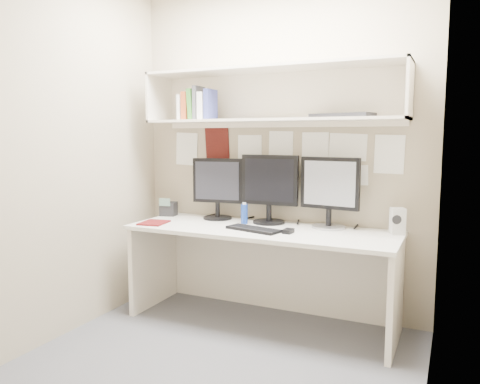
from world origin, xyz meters
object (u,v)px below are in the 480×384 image
at_px(monitor_left, 218,186).
at_px(monitor_center, 269,187).
at_px(desk_phone, 169,209).
at_px(monitor_right, 330,190).
at_px(keyboard, 253,229).
at_px(speaker, 397,221).
at_px(maroon_notebook, 154,223).
at_px(desk, 261,276).

height_order(monitor_left, monitor_center, monitor_center).
bearing_deg(desk_phone, monitor_left, -6.33).
distance_m(monitor_right, desk_phone, 1.41).
height_order(monitor_left, desk_phone, monitor_left).
bearing_deg(desk_phone, monitor_right, -9.72).
xyz_separation_m(monitor_left, keyboard, (0.46, -0.33, -0.26)).
xyz_separation_m(speaker, maroon_notebook, (-1.78, -0.38, -0.09)).
bearing_deg(monitor_left, maroon_notebook, -139.83).
bearing_deg(monitor_left, monitor_center, -8.29).
xyz_separation_m(monitor_center, maroon_notebook, (-0.81, -0.40, -0.28)).
bearing_deg(monitor_left, speaker, -9.19).
bearing_deg(desk, desk_phone, 169.25).
xyz_separation_m(monitor_left, maroon_notebook, (-0.36, -0.40, -0.26)).
bearing_deg(desk_phone, maroon_notebook, -85.60).
relative_size(desk, monitor_left, 4.00).
relative_size(monitor_left, desk_phone, 3.19).
relative_size(maroon_notebook, desk_phone, 1.46).
bearing_deg(monitor_right, monitor_center, -172.67).
bearing_deg(monitor_left, monitor_right, -8.28).
xyz_separation_m(desk, speaker, (0.94, 0.20, 0.46)).
bearing_deg(keyboard, monitor_right, 49.43).
xyz_separation_m(monitor_right, speaker, (0.49, -0.02, -0.19)).
xyz_separation_m(desk, monitor_right, (0.45, 0.22, 0.65)).
height_order(desk, monitor_left, monitor_left).
distance_m(monitor_left, monitor_right, 0.93).
bearing_deg(desk_phone, keyboard, -28.88).
distance_m(monitor_left, desk_phone, 0.51).
height_order(desk, desk_phone, desk_phone).
xyz_separation_m(monitor_center, speaker, (0.97, -0.02, -0.19)).
xyz_separation_m(monitor_left, monitor_center, (0.45, -0.00, 0.02)).
bearing_deg(maroon_notebook, monitor_right, 9.13).
xyz_separation_m(monitor_center, monitor_right, (0.48, 0.00, -0.00)).
xyz_separation_m(keyboard, desk_phone, (-0.92, 0.29, 0.05)).
bearing_deg(monitor_right, desk, -146.75).
distance_m(monitor_center, keyboard, 0.43).
xyz_separation_m(monitor_right, maroon_notebook, (-1.29, -0.40, -0.28)).
xyz_separation_m(monitor_left, speaker, (1.42, -0.02, -0.18)).
distance_m(desk, maroon_notebook, 0.93).
xyz_separation_m(keyboard, speaker, (0.96, 0.31, 0.08)).
bearing_deg(desk, keyboard, -99.94).
height_order(monitor_right, speaker, monitor_right).
relative_size(monitor_center, desk_phone, 3.42).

